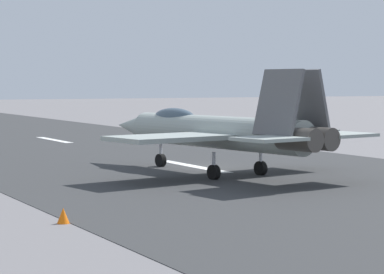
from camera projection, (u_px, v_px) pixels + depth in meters
ground_plane at (199, 168)px, 47.49m from camera, size 400.00×400.00×0.00m
runway_strip at (199, 167)px, 47.47m from camera, size 240.00×26.00×0.02m
fighter_jet at (217, 131)px, 43.69m from camera, size 18.03×13.88×5.54m
crew_person at (247, 136)px, 62.66m from camera, size 0.42×0.66×1.70m
marker_cone_near at (63, 216)px, 28.56m from camera, size 0.44×0.44×0.55m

